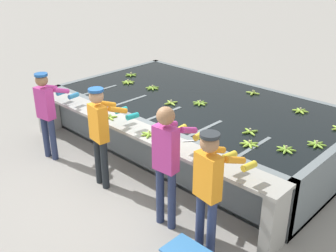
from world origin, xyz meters
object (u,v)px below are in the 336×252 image
at_px(knife_0, 180,141).
at_px(banana_bunch_floating_11, 200,103).
at_px(banana_bunch_floating_5, 131,75).
at_px(banana_bunch_floating_6, 286,150).
at_px(worker_1, 101,129).
at_px(worker_3, 210,183).
at_px(banana_bunch_ledge_1, 109,117).
at_px(banana_bunch_floating_2, 300,111).
at_px(banana_bunch_floating_7, 128,82).
at_px(banana_bunch_floating_0, 171,103).
at_px(knife_1, 89,107).
at_px(banana_bunch_ledge_2, 211,162).
at_px(banana_bunch_ledge_0, 150,134).
at_px(worker_0, 47,108).
at_px(worker_2, 167,156).
at_px(banana_bunch_floating_9, 152,88).
at_px(banana_bunch_floating_8, 250,132).
at_px(banana_bunch_floating_1, 249,144).
at_px(banana_bunch_floating_3, 316,144).
at_px(banana_bunch_floating_10, 253,93).

bearing_deg(knife_0, banana_bunch_floating_11, 119.52).
distance_m(banana_bunch_floating_5, banana_bunch_floating_6, 4.34).
height_order(worker_1, worker_3, worker_3).
bearing_deg(banana_bunch_ledge_1, knife_0, 6.60).
bearing_deg(banana_bunch_floating_2, banana_bunch_floating_7, -163.64).
xyz_separation_m(banana_bunch_floating_0, knife_1, (-0.91, -1.14, -0.01)).
distance_m(banana_bunch_ledge_2, knife_1, 2.78).
bearing_deg(banana_bunch_ledge_0, worker_0, -164.73).
xyz_separation_m(worker_1, worker_2, (1.41, -0.02, 0.06)).
bearing_deg(banana_bunch_floating_6, banana_bunch_floating_2, 109.88).
xyz_separation_m(banana_bunch_ledge_0, knife_1, (-1.59, 0.05, -0.01)).
xyz_separation_m(banana_bunch_floating_2, banana_bunch_floating_9, (-2.72, -0.89, -0.00)).
relative_size(worker_2, banana_bunch_floating_11, 6.12).
relative_size(banana_bunch_floating_5, banana_bunch_ledge_1, 1.02).
bearing_deg(worker_0, banana_bunch_floating_7, 95.59).
xyz_separation_m(worker_0, banana_bunch_ledge_1, (1.03, 0.53, -0.03)).
distance_m(worker_2, banana_bunch_floating_9, 3.12).
bearing_deg(banana_bunch_floating_9, banana_bunch_floating_8, -9.56).
xyz_separation_m(worker_0, banana_bunch_floating_5, (-0.56, 2.39, -0.03)).
bearing_deg(worker_1, banana_bunch_ledge_2, 13.63).
height_order(banana_bunch_floating_9, banana_bunch_ledge_0, banana_bunch_ledge_0).
distance_m(worker_1, banana_bunch_floating_9, 2.23).
distance_m(banana_bunch_floating_0, banana_bunch_floating_1, 1.98).
relative_size(banana_bunch_floating_2, banana_bunch_floating_3, 1.00).
bearing_deg(banana_bunch_ledge_2, banana_bunch_floating_0, 146.84).
height_order(banana_bunch_floating_6, banana_bunch_ledge_1, banana_bunch_ledge_1).
xyz_separation_m(worker_2, banana_bunch_floating_3, (1.11, 1.89, -0.13)).
relative_size(worker_1, worker_2, 0.94).
bearing_deg(worker_3, worker_0, -179.75).
xyz_separation_m(banana_bunch_floating_0, banana_bunch_floating_5, (-1.86, 0.67, -0.00)).
distance_m(banana_bunch_floating_8, banana_bunch_floating_10, 1.83).
height_order(banana_bunch_floating_8, knife_1, banana_bunch_floating_8).
bearing_deg(banana_bunch_floating_9, banana_bunch_floating_0, -22.78).
distance_m(banana_bunch_floating_7, banana_bunch_floating_11, 1.87).
distance_m(banana_bunch_floating_9, knife_0, 2.46).
bearing_deg(banana_bunch_ledge_0, knife_1, 178.24).
relative_size(banana_bunch_floating_0, banana_bunch_floating_11, 0.99).
height_order(worker_3, banana_bunch_floating_11, worker_3).
height_order(banana_bunch_ledge_0, knife_0, banana_bunch_ledge_0).
relative_size(worker_0, worker_2, 0.91).
bearing_deg(banana_bunch_floating_11, banana_bunch_floating_10, 71.71).
bearing_deg(knife_1, worker_0, -123.31).
height_order(banana_bunch_floating_3, banana_bunch_ledge_0, banana_bunch_ledge_0).
bearing_deg(banana_bunch_floating_7, banana_bunch_floating_10, 28.54).
xyz_separation_m(banana_bunch_floating_7, banana_bunch_ledge_1, (1.23, -1.47, 0.00)).
bearing_deg(banana_bunch_floating_2, banana_bunch_floating_3, -53.42).
relative_size(worker_3, banana_bunch_ledge_1, 5.84).
height_order(banana_bunch_floating_0, knife_1, banana_bunch_floating_0).
distance_m(worker_1, banana_bunch_floating_5, 3.04).
bearing_deg(worker_2, worker_3, -3.62).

